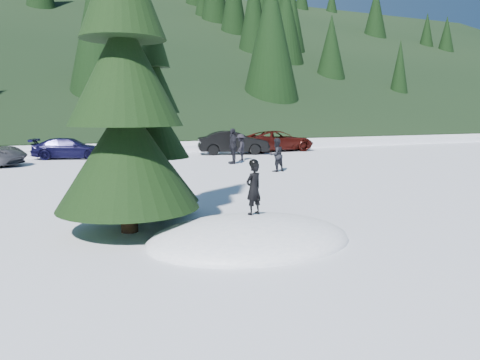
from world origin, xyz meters
name	(u,v)px	position (x,y,z in m)	size (l,w,h in m)	color
ground	(250,240)	(0.00, 0.00, 0.00)	(200.00, 200.00, 0.00)	white
snow_mound	(250,240)	(0.00, 0.00, 0.00)	(4.48, 3.52, 0.96)	white
forest_hillside	(60,31)	(0.00, 54.00, 12.50)	(200.00, 60.00, 25.00)	black
spruce_tall	(125,85)	(-2.20, 1.80, 3.32)	(3.20, 3.20, 8.60)	black
spruce_short	(155,136)	(-1.20, 3.20, 2.10)	(2.20, 2.20, 5.37)	black
child_skier	(254,188)	(0.26, 0.36, 1.06)	(0.42, 0.28, 1.16)	black
adult_0	(276,155)	(6.17, 10.13, 0.77)	(0.75, 0.58, 1.54)	black
adult_1	(233,146)	(5.65, 13.99, 0.94)	(1.10, 0.46, 1.89)	black
adult_2	(241,147)	(6.76, 15.41, 0.76)	(0.98, 0.56, 1.51)	black
car_3	(69,148)	(-2.05, 20.45, 0.61)	(1.72, 4.23, 1.23)	black
car_4	(143,146)	(1.98, 19.03, 0.72)	(1.69, 4.20, 1.43)	gray
car_5	(233,143)	(7.99, 19.31, 0.76)	(1.61, 4.60, 1.52)	black
car_6	(278,141)	(11.89, 20.36, 0.72)	(2.38, 5.16, 1.43)	#360D09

